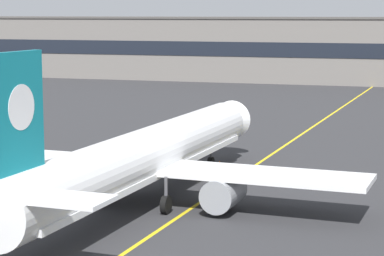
{
  "coord_description": "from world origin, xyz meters",
  "views": [
    {
      "loc": [
        15.12,
        -36.34,
        13.63
      ],
      "look_at": [
        -0.18,
        12.62,
        6.0
      ],
      "focal_mm": 72.89,
      "sensor_mm": 36.0,
      "label": 1
    }
  ],
  "objects": [
    {
      "name": "taxiway_centreline",
      "position": [
        0.0,
        30.0,
        0.0
      ],
      "size": [
        9.7,
        179.77,
        0.01
      ],
      "primitive_type": "cube",
      "rotation": [
        0.0,
        0.0,
        -0.05
      ],
      "color": "yellow",
      "rests_on": "ground"
    },
    {
      "name": "airliner_foreground",
      "position": [
        -4.49,
        14.53,
        3.37
      ],
      "size": [
        32.24,
        41.52,
        11.65
      ],
      "color": "white",
      "rests_on": "ground"
    },
    {
      "name": "safety_cone_by_nose_gear",
      "position": [
        -2.87,
        29.47,
        0.26
      ],
      "size": [
        0.44,
        0.44,
        0.55
      ],
      "color": "orange",
      "rests_on": "ground"
    },
    {
      "name": "terminal_building",
      "position": [
        -2.32,
        116.48,
        6.39
      ],
      "size": [
        163.66,
        12.4,
        12.76
      ],
      "color": "slate",
      "rests_on": "ground"
    }
  ]
}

